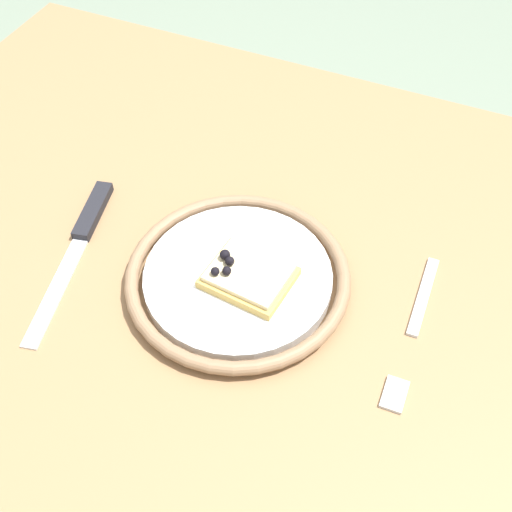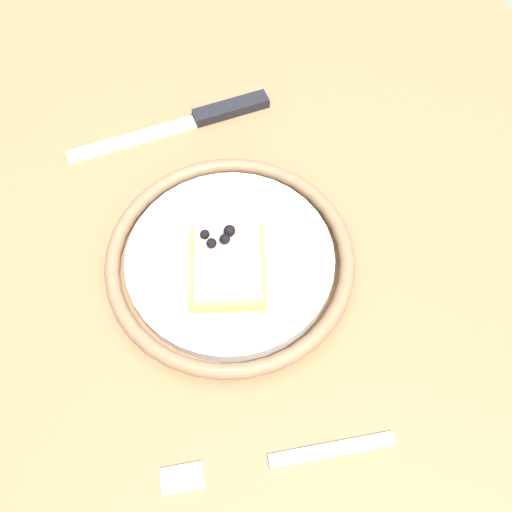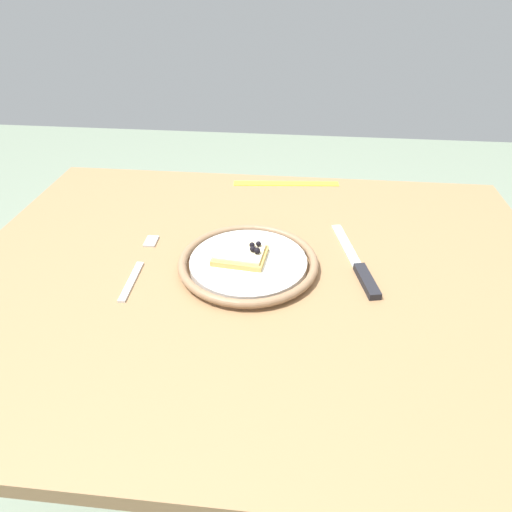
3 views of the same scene
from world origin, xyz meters
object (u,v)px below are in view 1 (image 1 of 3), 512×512
Objects in this scene: pizza_slice_near at (248,276)px; fork at (413,330)px; dining_table at (232,328)px; knife at (84,231)px; plate at (238,277)px.

pizza_slice_near is 0.48× the size of fork.
pizza_slice_near reaches higher than fork.
dining_table is 0.14m from pizza_slice_near.
pizza_slice_near is 0.41× the size of knife.
pizza_slice_near is at bearing 155.70° from dining_table.
dining_table is 4.44× the size of knife.
plate is 0.19m from fork.
fork is at bearing -175.47° from plate.
pizza_slice_near is 0.18m from fork.
pizza_slice_near reaches higher than dining_table.
knife is at bearing 4.79° from dining_table.
knife reaches higher than fork.
plate is at bearing -15.35° from pizza_slice_near.
plate is at bearing 4.53° from fork.
plate reaches higher than fork.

